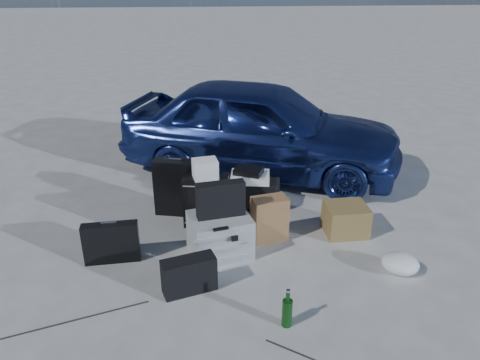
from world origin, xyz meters
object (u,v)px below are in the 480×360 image
pelican_case (220,235)px  cardboard_box (346,219)px  duffel_bag (248,193)px  green_bottle (287,309)px  suitcase_left (177,187)px  suitcase_right (206,202)px  briefcase (111,243)px  car (261,127)px

pelican_case → cardboard_box: size_ratio=1.33×
duffel_bag → green_bottle: size_ratio=2.09×
pelican_case → suitcase_left: suitcase_left is taller
green_bottle → pelican_case: bearing=114.1°
green_bottle → suitcase_right: bearing=110.3°
pelican_case → duffel_bag: size_ratio=0.83×
suitcase_right → duffel_bag: size_ratio=0.84×
cardboard_box → pelican_case: bearing=-168.1°
briefcase → suitcase_right: (0.88, 0.59, 0.08)m
briefcase → cardboard_box: briefcase is taller
car → pelican_case: car is taller
car → pelican_case: 2.08m
briefcase → duffel_bag: 1.68m
car → cardboard_box: size_ratio=8.64×
car → cardboard_box: car is taller
suitcase_left → suitcase_right: suitcase_left is taller
car → green_bottle: size_ratio=11.30×
suitcase_right → green_bottle: bearing=-60.7°
briefcase → duffel_bag: size_ratio=0.76×
suitcase_left → car: bearing=59.6°
suitcase_left → green_bottle: size_ratio=2.00×
cardboard_box → suitcase_left: bearing=161.9°
green_bottle → briefcase: bearing=146.1°
pelican_case → green_bottle: (0.46, -1.03, -0.04)m
duffel_bag → suitcase_right: bearing=-122.0°
briefcase → pelican_case: bearing=-1.7°
briefcase → suitcase_right: size_ratio=0.90×
car → suitcase_right: size_ratio=6.40×
pelican_case → green_bottle: size_ratio=1.73×
suitcase_right → cardboard_box: bearing=-1.7°
duffel_bag → pelican_case: bearing=-92.6°
car → suitcase_left: car is taller
suitcase_right → duffel_bag: 0.64m
car → cardboard_box: (0.68, -1.67, -0.45)m
suitcase_left → suitcase_right: bearing=-30.7°
car → duffel_bag: size_ratio=5.40×
pelican_case → green_bottle: 1.13m
suitcase_right → green_bottle: size_ratio=1.77×
briefcase → suitcase_left: 1.06m
car → suitcase_left: 1.55m
suitcase_right → pelican_case: bearing=-68.5°
suitcase_right → green_bottle: suitcase_right is taller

